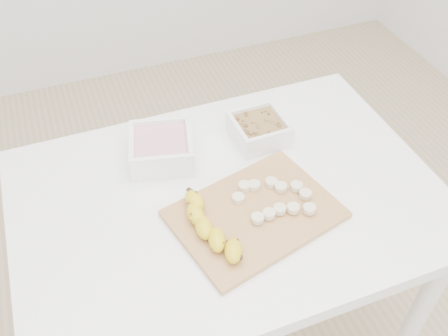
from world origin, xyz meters
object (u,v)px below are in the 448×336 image
object	(u,v)px
banana	(211,227)
bowl_yogurt	(162,148)
table	(228,220)
bowl_granola	(259,129)
cutting_board	(255,214)

from	to	relation	value
banana	bowl_yogurt	bearing A→B (deg)	96.90
table	bowl_yogurt	world-z (taller)	bowl_yogurt
banana	bowl_granola	bearing A→B (deg)	49.72
cutting_board	banana	xyz separation A→B (m)	(-0.11, -0.02, 0.03)
cutting_board	table	bearing A→B (deg)	110.34
table	bowl_granola	size ratio (longest dim) A/B	7.32
table	bowl_yogurt	xyz separation A→B (m)	(-0.11, 0.17, 0.13)
bowl_yogurt	bowl_granola	bearing A→B (deg)	-3.30
banana	table	bearing A→B (deg)	52.86
cutting_board	banana	world-z (taller)	banana
table	cutting_board	xyz separation A→B (m)	(0.03, -0.08, 0.10)
cutting_board	bowl_yogurt	bearing A→B (deg)	118.85
cutting_board	banana	distance (m)	0.12
bowl_granola	cutting_board	world-z (taller)	bowl_granola
bowl_granola	banana	distance (m)	0.35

